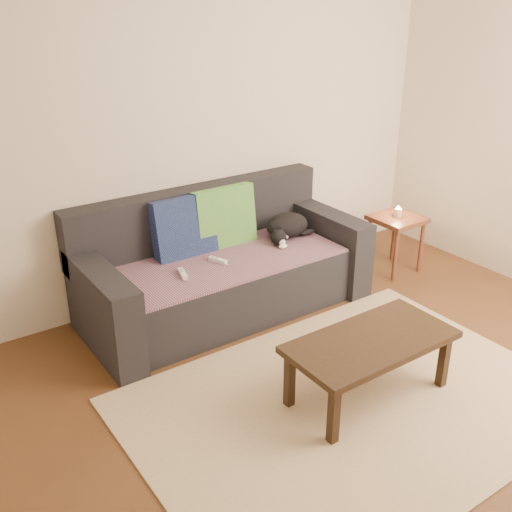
# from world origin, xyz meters

# --- Properties ---
(ground) EXTENTS (4.50, 4.50, 0.00)m
(ground) POSITION_xyz_m (0.00, 0.00, 0.00)
(ground) COLOR brown
(ground) RESTS_ON ground
(back_wall) EXTENTS (4.50, 0.04, 2.60)m
(back_wall) POSITION_xyz_m (0.00, 2.00, 1.30)
(back_wall) COLOR beige
(back_wall) RESTS_ON ground
(sofa) EXTENTS (2.10, 0.94, 0.87)m
(sofa) POSITION_xyz_m (0.00, 1.57, 0.31)
(sofa) COLOR #232328
(sofa) RESTS_ON ground
(throw_blanket) EXTENTS (1.66, 0.74, 0.02)m
(throw_blanket) POSITION_xyz_m (0.00, 1.48, 0.43)
(throw_blanket) COLOR #3B274A
(throw_blanket) RESTS_ON sofa
(cushion_navy) EXTENTS (0.47, 0.19, 0.49)m
(cushion_navy) POSITION_xyz_m (-0.21, 1.74, 0.63)
(cushion_navy) COLOR #0F1341
(cushion_navy) RESTS_ON throw_blanket
(cushion_green) EXTENTS (0.49, 0.19, 0.50)m
(cushion_green) POSITION_xyz_m (0.13, 1.74, 0.63)
(cushion_green) COLOR #0B4948
(cushion_green) RESTS_ON throw_blanket
(cat) EXTENTS (0.43, 0.32, 0.19)m
(cat) POSITION_xyz_m (0.59, 1.56, 0.53)
(cat) COLOR black
(cat) RESTS_ON throw_blanket
(wii_remote_a) EXTENTS (0.07, 0.15, 0.03)m
(wii_remote_a) POSITION_xyz_m (-0.41, 1.42, 0.46)
(wii_remote_a) COLOR white
(wii_remote_a) RESTS_ON throw_blanket
(wii_remote_b) EXTENTS (0.09, 0.15, 0.03)m
(wii_remote_b) POSITION_xyz_m (-0.10, 1.47, 0.46)
(wii_remote_b) COLOR white
(wii_remote_b) RESTS_ON throw_blanket
(side_table) EXTENTS (0.39, 0.39, 0.48)m
(side_table) POSITION_xyz_m (1.56, 1.31, 0.40)
(side_table) COLOR brown
(side_table) RESTS_ON ground
(candle) EXTENTS (0.06, 0.06, 0.09)m
(candle) POSITION_xyz_m (1.56, 1.31, 0.52)
(candle) COLOR beige
(candle) RESTS_ON side_table
(rug) EXTENTS (2.50, 1.80, 0.01)m
(rug) POSITION_xyz_m (0.00, 0.15, 0.01)
(rug) COLOR tan
(rug) RESTS_ON ground
(coffee_table) EXTENTS (0.99, 0.50, 0.40)m
(coffee_table) POSITION_xyz_m (0.13, 0.16, 0.35)
(coffee_table) COLOR black
(coffee_table) RESTS_ON rug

